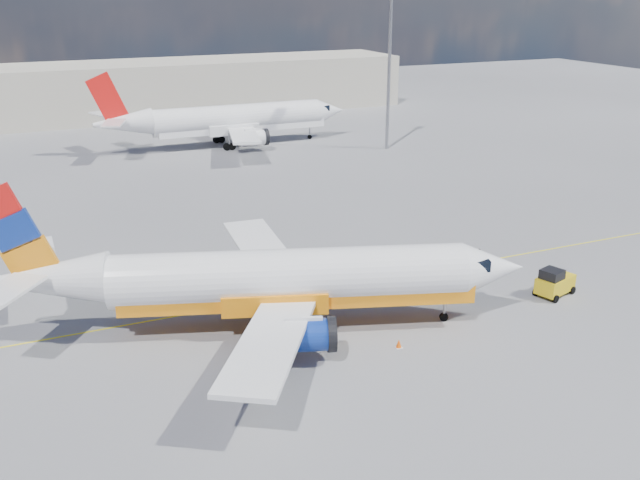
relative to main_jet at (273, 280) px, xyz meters
name	(u,v)px	position (x,y,z in m)	size (l,w,h in m)	color
ground	(381,300)	(7.68, 0.96, -3.11)	(240.00, 240.00, 0.00)	slate
taxi_line	(360,283)	(7.68, 3.96, -3.10)	(70.00, 0.15, 0.01)	yellow
terminal_main	(180,87)	(12.68, 75.96, 0.89)	(70.00, 14.00, 8.00)	beige
main_jet	(273,280)	(0.00, 0.00, 0.00)	(30.74, 23.35, 9.33)	white
second_jet	(230,120)	(12.62, 49.39, 0.15)	(32.21, 25.51, 9.77)	white
gse_tug	(554,282)	(18.28, -2.87, -2.21)	(2.97, 2.33, 1.89)	black
traffic_cone	(399,344)	(5.53, -5.02, -2.86)	(0.37, 0.37, 0.51)	white
floodlight_mast	(390,54)	(29.63, 40.07, 8.27)	(1.39, 1.39, 18.98)	gray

